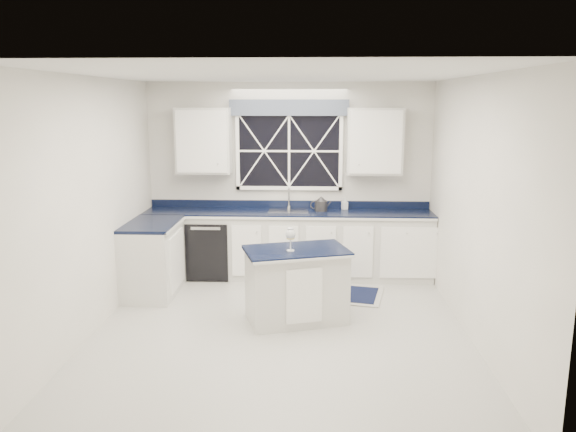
{
  "coord_description": "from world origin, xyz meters",
  "views": [
    {
      "loc": [
        0.33,
        -5.67,
        2.46
      ],
      "look_at": [
        0.06,
        0.4,
        1.19
      ],
      "focal_mm": 35.0,
      "sensor_mm": 36.0,
      "label": 1
    }
  ],
  "objects_px": {
    "dishwasher": "(211,247)",
    "faucet": "(289,198)",
    "soap_bottle": "(345,203)",
    "wine_glass": "(291,235)",
    "island": "(296,285)",
    "kettle": "(321,204)"
  },
  "relations": [
    {
      "from": "kettle",
      "to": "soap_bottle",
      "type": "xyz_separation_m",
      "value": [
        0.34,
        0.14,
        -0.01
      ]
    },
    {
      "from": "faucet",
      "to": "wine_glass",
      "type": "relative_size",
      "value": 1.18
    },
    {
      "from": "island",
      "to": "wine_glass",
      "type": "distance_m",
      "value": 0.6
    },
    {
      "from": "soap_bottle",
      "to": "island",
      "type": "bearing_deg",
      "value": -109.3
    },
    {
      "from": "wine_glass",
      "to": "island",
      "type": "bearing_deg",
      "value": 50.09
    },
    {
      "from": "island",
      "to": "kettle",
      "type": "height_order",
      "value": "kettle"
    },
    {
      "from": "island",
      "to": "faucet",
      "type": "bearing_deg",
      "value": 78.21
    },
    {
      "from": "island",
      "to": "soap_bottle",
      "type": "distance_m",
      "value": 1.99
    },
    {
      "from": "soap_bottle",
      "to": "wine_glass",
      "type": "bearing_deg",
      "value": -110.28
    },
    {
      "from": "island",
      "to": "dishwasher",
      "type": "bearing_deg",
      "value": 111.14
    },
    {
      "from": "island",
      "to": "soap_bottle",
      "type": "bearing_deg",
      "value": 53.81
    },
    {
      "from": "island",
      "to": "soap_bottle",
      "type": "xyz_separation_m",
      "value": [
        0.63,
        1.79,
        0.6
      ]
    },
    {
      "from": "wine_glass",
      "to": "soap_bottle",
      "type": "relative_size",
      "value": 1.56
    },
    {
      "from": "faucet",
      "to": "soap_bottle",
      "type": "relative_size",
      "value": 1.84
    },
    {
      "from": "soap_bottle",
      "to": "dishwasher",
      "type": "bearing_deg",
      "value": -174.52
    },
    {
      "from": "faucet",
      "to": "kettle",
      "type": "distance_m",
      "value": 0.48
    },
    {
      "from": "dishwasher",
      "to": "kettle",
      "type": "bearing_deg",
      "value": 1.54
    },
    {
      "from": "island",
      "to": "soap_bottle",
      "type": "relative_size",
      "value": 7.69
    },
    {
      "from": "dishwasher",
      "to": "wine_glass",
      "type": "height_order",
      "value": "wine_glass"
    },
    {
      "from": "dishwasher",
      "to": "faucet",
      "type": "relative_size",
      "value": 2.72
    },
    {
      "from": "island",
      "to": "kettle",
      "type": "distance_m",
      "value": 1.79
    },
    {
      "from": "faucet",
      "to": "kettle",
      "type": "relative_size",
      "value": 1.03
    }
  ]
}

